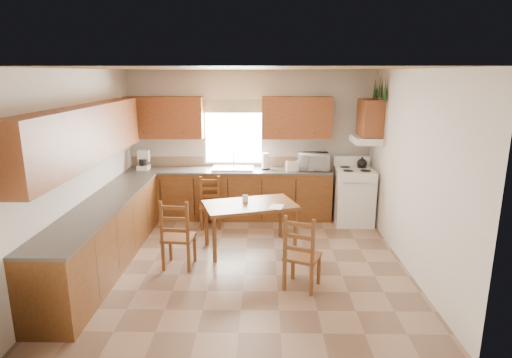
{
  "coord_description": "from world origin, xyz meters",
  "views": [
    {
      "loc": [
        0.24,
        -5.71,
        2.65
      ],
      "look_at": [
        0.15,
        0.3,
        1.15
      ],
      "focal_mm": 30.0,
      "sensor_mm": 36.0,
      "label": 1
    }
  ],
  "objects_px": {
    "stove": "(354,197)",
    "chair_far_left": "(210,203)",
    "chair_near_left": "(178,233)",
    "dining_table": "(250,226)",
    "chair_near_right": "(303,251)",
    "chair_far_right": "(297,193)",
    "microwave": "(314,161)"
  },
  "relations": [
    {
      "from": "chair_near_left",
      "to": "chair_far_right",
      "type": "relative_size",
      "value": 1.01
    },
    {
      "from": "microwave",
      "to": "chair_near_left",
      "type": "height_order",
      "value": "microwave"
    },
    {
      "from": "chair_near_right",
      "to": "chair_far_right",
      "type": "bearing_deg",
      "value": -70.39
    },
    {
      "from": "chair_near_left",
      "to": "chair_far_left",
      "type": "xyz_separation_m",
      "value": [
        0.25,
        1.57,
        -0.06
      ]
    },
    {
      "from": "stove",
      "to": "chair_far_left",
      "type": "height_order",
      "value": "stove"
    },
    {
      "from": "chair_near_right",
      "to": "chair_far_right",
      "type": "height_order",
      "value": "chair_far_right"
    },
    {
      "from": "stove",
      "to": "microwave",
      "type": "bearing_deg",
      "value": 159.93
    },
    {
      "from": "stove",
      "to": "dining_table",
      "type": "relative_size",
      "value": 0.72
    },
    {
      "from": "chair_near_left",
      "to": "chair_near_right",
      "type": "distance_m",
      "value": 1.76
    },
    {
      "from": "chair_near_right",
      "to": "chair_far_right",
      "type": "xyz_separation_m",
      "value": [
        0.14,
        2.64,
        0.0
      ]
    },
    {
      "from": "stove",
      "to": "chair_near_right",
      "type": "height_order",
      "value": "stove"
    },
    {
      "from": "dining_table",
      "to": "chair_near_right",
      "type": "relative_size",
      "value": 1.39
    },
    {
      "from": "chair_far_left",
      "to": "microwave",
      "type": "bearing_deg",
      "value": 9.85
    },
    {
      "from": "chair_far_left",
      "to": "chair_far_right",
      "type": "xyz_separation_m",
      "value": [
        1.55,
        0.49,
        0.05
      ]
    },
    {
      "from": "chair_near_left",
      "to": "dining_table",
      "type": "bearing_deg",
      "value": -141.88
    },
    {
      "from": "chair_far_left",
      "to": "chair_far_right",
      "type": "height_order",
      "value": "chair_far_right"
    },
    {
      "from": "microwave",
      "to": "chair_near_left",
      "type": "distance_m",
      "value": 3.04
    },
    {
      "from": "chair_near_right",
      "to": "chair_far_left",
      "type": "xyz_separation_m",
      "value": [
        -1.41,
        2.15,
        -0.05
      ]
    },
    {
      "from": "stove",
      "to": "chair_near_left",
      "type": "xyz_separation_m",
      "value": [
        -2.8,
        -1.84,
        0.01
      ]
    },
    {
      "from": "dining_table",
      "to": "chair_far_right",
      "type": "distance_m",
      "value": 1.65
    },
    {
      "from": "chair_near_right",
      "to": "chair_far_left",
      "type": "bearing_deg",
      "value": -34.09
    },
    {
      "from": "chair_near_right",
      "to": "microwave",
      "type": "bearing_deg",
      "value": -76.42
    },
    {
      "from": "dining_table",
      "to": "chair_far_right",
      "type": "relative_size",
      "value": 1.38
    },
    {
      "from": "microwave",
      "to": "dining_table",
      "type": "height_order",
      "value": "microwave"
    },
    {
      "from": "microwave",
      "to": "chair_near_right",
      "type": "xyz_separation_m",
      "value": [
        -0.43,
        -2.71,
        -0.59
      ]
    },
    {
      "from": "microwave",
      "to": "dining_table",
      "type": "distance_m",
      "value": 1.99
    },
    {
      "from": "microwave",
      "to": "dining_table",
      "type": "relative_size",
      "value": 0.38
    },
    {
      "from": "chair_near_left",
      "to": "chair_near_right",
      "type": "bearing_deg",
      "value": 165.65
    },
    {
      "from": "microwave",
      "to": "chair_far_left",
      "type": "height_order",
      "value": "microwave"
    },
    {
      "from": "dining_table",
      "to": "chair_far_left",
      "type": "xyz_separation_m",
      "value": [
        -0.72,
        0.93,
        0.08
      ]
    },
    {
      "from": "chair_far_left",
      "to": "chair_far_right",
      "type": "bearing_deg",
      "value": 10.66
    },
    {
      "from": "stove",
      "to": "chair_near_right",
      "type": "bearing_deg",
      "value": -113.53
    }
  ]
}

